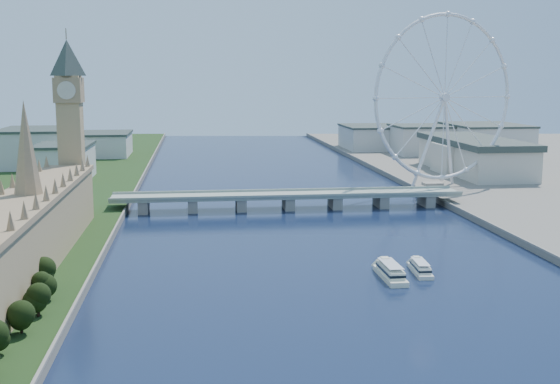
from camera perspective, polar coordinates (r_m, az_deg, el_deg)
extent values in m
cube|color=tan|center=(317.25, -19.59, -3.07)|extent=(24.00, 200.00, 28.00)
cone|color=#937A59|center=(311.89, -19.95, 3.41)|extent=(12.00, 12.00, 40.00)
cube|color=tan|center=(418.27, -16.59, 3.55)|extent=(13.00, 13.00, 80.00)
cube|color=#937A59|center=(416.53, -16.79, 7.93)|extent=(15.00, 15.00, 14.00)
pyramid|color=#2D3833|center=(417.01, -16.98, 11.78)|extent=(20.02, 20.02, 20.00)
cube|color=gray|center=(442.42, 0.68, -0.28)|extent=(220.00, 22.00, 2.00)
cube|color=gray|center=(440.66, -11.01, -1.11)|extent=(6.00, 20.00, 7.50)
cube|color=gray|center=(439.47, -7.10, -1.04)|extent=(6.00, 20.00, 7.50)
cube|color=gray|center=(440.33, -3.20, -0.96)|extent=(6.00, 20.00, 7.50)
cube|color=gray|center=(443.23, 0.68, -0.88)|extent=(6.00, 20.00, 7.50)
cube|color=gray|center=(448.12, 4.48, -0.80)|extent=(6.00, 20.00, 7.50)
cube|color=gray|center=(454.94, 8.19, -0.71)|extent=(6.00, 20.00, 7.50)
cube|color=gray|center=(463.60, 11.77, -0.63)|extent=(6.00, 20.00, 7.50)
torus|color=silver|center=(519.02, 13.23, 7.49)|extent=(113.60, 39.12, 118.60)
cylinder|color=silver|center=(519.02, 13.23, 7.49)|extent=(7.25, 6.61, 6.00)
cube|color=gray|center=(532.95, 12.30, 0.65)|extent=(14.00, 10.00, 2.00)
cube|color=beige|center=(575.50, -17.12, 2.28)|extent=(40.00, 60.00, 26.00)
cube|color=beige|center=(670.78, -19.16, 3.37)|extent=(60.00, 80.00, 32.00)
cube|color=beige|center=(741.39, -14.06, 3.74)|extent=(50.00, 70.00, 22.00)
cube|color=beige|center=(753.85, 11.53, 4.14)|extent=(60.00, 60.00, 28.00)
cube|color=beige|center=(756.43, 16.34, 4.05)|extent=(70.00, 90.00, 30.00)
cube|color=beige|center=(800.15, 7.44, 4.39)|extent=(60.00, 80.00, 24.00)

